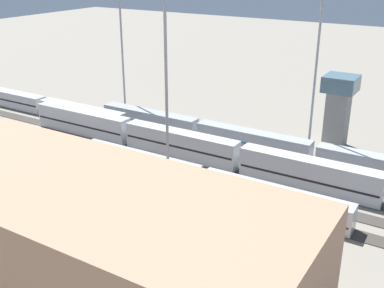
% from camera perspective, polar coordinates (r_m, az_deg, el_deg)
% --- Properties ---
extents(ground_plane, '(400.00, 400.00, 0.00)m').
position_cam_1_polar(ground_plane, '(89.84, -2.40, -1.36)').
color(ground_plane, gray).
extents(track_bed_0, '(140.00, 2.80, 0.12)m').
position_cam_1_polar(track_bed_0, '(97.66, 0.86, 0.63)').
color(track_bed_0, '#4C443D').
rests_on(track_bed_0, ground_plane).
extents(track_bed_1, '(140.00, 2.80, 0.12)m').
position_cam_1_polar(track_bed_1, '(93.69, -0.70, -0.31)').
color(track_bed_1, '#3D3833').
rests_on(track_bed_1, ground_plane).
extents(track_bed_2, '(140.00, 2.80, 0.12)m').
position_cam_1_polar(track_bed_2, '(89.82, -2.40, -1.32)').
color(track_bed_2, '#3D3833').
rests_on(track_bed_2, ground_plane).
extents(track_bed_3, '(140.00, 2.80, 0.12)m').
position_cam_1_polar(track_bed_3, '(86.07, -4.25, -2.42)').
color(track_bed_3, '#3D3833').
rests_on(track_bed_3, ground_plane).
extents(track_bed_4, '(140.00, 2.80, 0.12)m').
position_cam_1_polar(track_bed_4, '(82.45, -6.27, -3.62)').
color(track_bed_4, '#3D3833').
rests_on(track_bed_4, ground_plane).
extents(train_on_track_1, '(47.20, 3.06, 3.80)m').
position_cam_1_polar(train_on_track_1, '(117.81, -17.27, 4.35)').
color(train_on_track_1, silver).
rests_on(train_on_track_1, ground_plane).
extents(train_on_track_4, '(47.20, 3.06, 3.80)m').
position_cam_1_polar(train_on_track_4, '(75.35, 1.13, -4.38)').
color(train_on_track_4, '#B7BABF').
rests_on(train_on_track_4, ground_plane).
extents(train_on_track_2, '(95.60, 3.06, 5.00)m').
position_cam_1_polar(train_on_track_2, '(82.39, 5.76, -1.68)').
color(train_on_track_2, silver).
rests_on(train_on_track_2, ground_plane).
extents(train_on_track_0, '(71.40, 3.06, 3.80)m').
position_cam_1_polar(train_on_track_0, '(91.93, 7.20, 0.37)').
color(train_on_track_0, '#A8AAB2').
rests_on(train_on_track_0, ground_plane).
extents(light_mast_0, '(2.80, 0.70, 31.48)m').
position_cam_1_polar(light_mast_0, '(108.41, -8.44, 13.23)').
color(light_mast_0, '#9EA0A5').
rests_on(light_mast_0, ground_plane).
extents(light_mast_1, '(2.80, 0.70, 32.70)m').
position_cam_1_polar(light_mast_1, '(68.92, -3.12, 9.24)').
color(light_mast_1, '#9EA0A5').
rests_on(light_mast_1, ground_plane).
extents(light_mast_2, '(2.80, 0.70, 31.50)m').
position_cam_1_polar(light_mast_2, '(87.44, 14.74, 10.79)').
color(light_mast_2, '#9EA0A5').
rests_on(light_mast_2, ground_plane).
extents(maintenance_shed, '(51.31, 20.70, 12.09)m').
position_cam_1_polar(maintenance_shed, '(55.84, -12.37, -10.22)').
color(maintenance_shed, tan).
rests_on(maintenance_shed, ground_plane).
extents(control_tower, '(6.00, 6.00, 14.02)m').
position_cam_1_polar(control_tower, '(95.85, 17.01, 4.38)').
color(control_tower, gray).
rests_on(control_tower, ground_plane).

